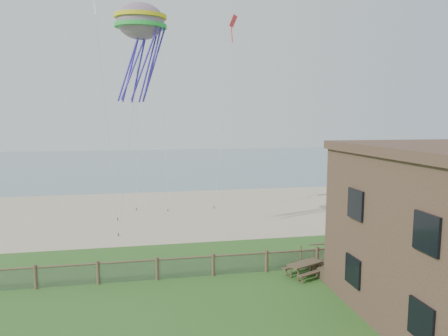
{
  "coord_description": "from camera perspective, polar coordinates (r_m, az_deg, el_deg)",
  "views": [
    {
      "loc": [
        -3.3,
        -14.56,
        8.43
      ],
      "look_at": [
        0.98,
        8.0,
        5.64
      ],
      "focal_mm": 32.0,
      "sensor_mm": 36.0,
      "label": 1
    }
  ],
  "objects": [
    {
      "name": "octopus_kite",
      "position": [
        26.54,
        -11.72,
        16.23
      ],
      "size": [
        3.63,
        2.9,
        6.65
      ],
      "primitive_type": null,
      "rotation": [
        0.0,
        0.0,
        0.21
      ],
      "color": "orange"
    },
    {
      "name": "kite_red",
      "position": [
        34.36,
        1.33,
        19.53
      ],
      "size": [
        1.7,
        1.57,
        1.96
      ],
      "primitive_type": null,
      "rotation": [
        0.44,
        0.0,
        0.97
      ],
      "color": "red"
    },
    {
      "name": "chainlink_fence",
      "position": [
        22.27,
        -1.56,
        -13.81
      ],
      "size": [
        36.2,
        0.2,
        1.25
      ],
      "primitive_type": null,
      "color": "brown",
      "rests_on": "ground"
    },
    {
      "name": "ground",
      "position": [
        17.15,
        1.92,
        -22.54
      ],
      "size": [
        160.0,
        160.0,
        0.0
      ],
      "primitive_type": "plane",
      "color": "#306221",
      "rests_on": "ground"
    },
    {
      "name": "picnic_table",
      "position": [
        22.66,
        11.48,
        -13.92
      ],
      "size": [
        2.43,
        2.18,
        0.84
      ],
      "primitive_type": null,
      "rotation": [
        0.0,
        0.0,
        0.41
      ],
      "color": "brown",
      "rests_on": "ground"
    },
    {
      "name": "ocean",
      "position": [
        81.07,
        -8.34,
        0.88
      ],
      "size": [
        160.0,
        68.0,
        0.02
      ],
      "primitive_type": "cube",
      "color": "slate",
      "rests_on": "ground"
    },
    {
      "name": "sand_beach",
      "position": [
        37.67,
        -5.46,
        -6.04
      ],
      "size": [
        72.0,
        20.0,
        0.02
      ],
      "primitive_type": "cube",
      "color": "tan",
      "rests_on": "ground"
    },
    {
      "name": "motel_deck",
      "position": [
        26.74,
        28.19,
        -11.74
      ],
      "size": [
        15.0,
        2.0,
        0.5
      ],
      "primitive_type": "cube",
      "color": "brown",
      "rests_on": "ground"
    }
  ]
}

